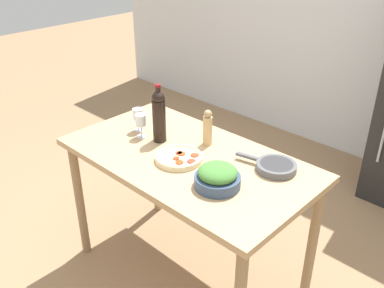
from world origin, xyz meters
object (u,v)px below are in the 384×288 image
object	(u,v)px
pepper_mill	(208,128)
salad_bowl	(218,177)
wine_glass_far	(138,115)
wine_bottle	(159,115)
cast_iron_skillet	(276,166)
wine_glass_near	(141,121)
homemade_pizza	(179,158)

from	to	relation	value
pepper_mill	salad_bowl	world-z (taller)	pepper_mill
wine_glass_far	salad_bowl	bearing A→B (deg)	-10.04
wine_bottle	cast_iron_skillet	xyz separation A→B (m)	(0.69, 0.19, -0.14)
wine_glass_far	pepper_mill	xyz separation A→B (m)	(0.43, 0.16, -0.00)
wine_bottle	wine_glass_far	world-z (taller)	wine_bottle
wine_glass_near	pepper_mill	distance (m)	0.40
cast_iron_skillet	wine_glass_near	bearing A→B (deg)	-163.57
wine_glass_near	wine_glass_far	bearing A→B (deg)	151.11
pepper_mill	salad_bowl	distance (m)	0.45
cast_iron_skillet	wine_glass_far	bearing A→B (deg)	-167.60
wine_glass_near	cast_iron_skillet	world-z (taller)	wine_glass_near
wine_glass_near	salad_bowl	bearing A→B (deg)	-7.63
wine_glass_near	cast_iron_skillet	bearing A→B (deg)	16.43
wine_glass_near	wine_glass_far	xyz separation A→B (m)	(-0.08, 0.04, 0.00)
salad_bowl	cast_iron_skillet	xyz separation A→B (m)	(0.12, 0.33, -0.03)
pepper_mill	cast_iron_skillet	world-z (taller)	pepper_mill
wine_glass_near	pepper_mill	xyz separation A→B (m)	(0.35, 0.21, 0.00)
wine_bottle	salad_bowl	size ratio (longest dim) A/B	1.53
wine_bottle	cast_iron_skillet	bearing A→B (deg)	15.67
wine_glass_far	cast_iron_skillet	size ratio (longest dim) A/B	0.43
wine_glass_far	cast_iron_skillet	world-z (taller)	wine_glass_far
wine_glass_near	homemade_pizza	bearing A→B (deg)	-6.69
salad_bowl	cast_iron_skillet	world-z (taller)	salad_bowl
pepper_mill	salad_bowl	bearing A→B (deg)	-41.78
wine_glass_near	pepper_mill	bearing A→B (deg)	30.50
wine_glass_far	homemade_pizza	xyz separation A→B (m)	(0.44, -0.09, -0.09)
pepper_mill	homemade_pizza	size ratio (longest dim) A/B	0.83
pepper_mill	homemade_pizza	xyz separation A→B (m)	(0.02, -0.25, -0.09)
homemade_pizza	wine_glass_far	bearing A→B (deg)	169.05
wine_glass_far	homemade_pizza	world-z (taller)	wine_glass_far
homemade_pizza	cast_iron_skillet	xyz separation A→B (m)	(0.44, 0.28, 0.00)
wine_glass_far	pepper_mill	bearing A→B (deg)	20.83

